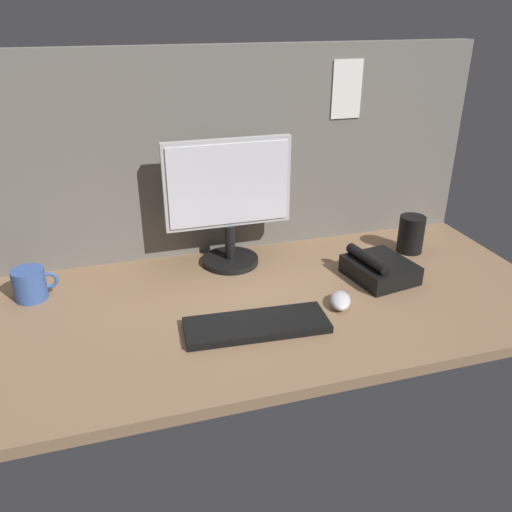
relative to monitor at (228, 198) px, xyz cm
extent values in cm
cube|color=#8C6B4C|center=(-3.27, -25.12, -23.45)|extent=(180.00, 80.00, 3.00)
cube|color=slate|center=(-3.27, 12.38, 10.56)|extent=(180.00, 5.00, 65.01)
cube|color=white|center=(41.85, 9.58, 29.00)|extent=(10.10, 0.40, 18.16)
cylinder|color=black|center=(0.00, -0.62, -21.05)|extent=(18.00, 18.00, 1.80)
cylinder|color=black|center=(0.00, -0.62, -14.65)|extent=(3.20, 3.20, 11.00)
cube|color=#B7B7B7|center=(0.00, 0.38, 4.46)|extent=(39.34, 2.40, 27.23)
cube|color=silver|center=(0.00, -1.02, 4.46)|extent=(36.94, 0.60, 24.83)
cube|color=black|center=(-2.75, -39.47, -20.95)|extent=(37.77, 15.39, 2.00)
ellipsoid|color=silver|center=(22.66, -35.21, -20.25)|extent=(9.13, 11.07, 3.40)
cylinder|color=#38569E|center=(-59.51, -6.53, -17.43)|extent=(8.98, 8.98, 9.05)
torus|color=#38569E|center=(-54.22, -6.53, -16.97)|extent=(4.98, 1.00, 4.98)
cylinder|color=black|center=(60.10, -8.99, -15.73)|extent=(8.47, 8.47, 12.44)
cube|color=black|center=(41.07, -23.45, -19.15)|extent=(19.98, 21.61, 5.60)
cylinder|color=black|center=(36.40, -23.45, -14.75)|extent=(6.06, 17.40, 3.20)
camera|label=1|loc=(-35.29, -148.80, 53.64)|focal=36.92mm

